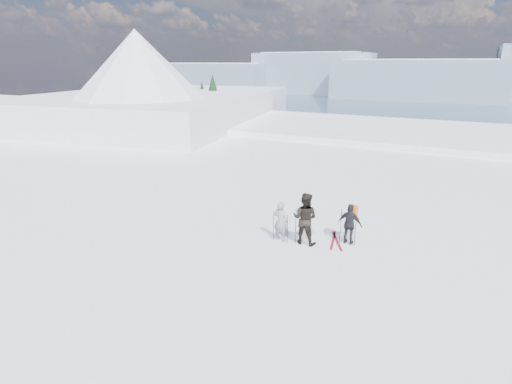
# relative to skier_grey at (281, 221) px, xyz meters

# --- Properties ---
(lake_basin) EXTENTS (820.00, 820.00, 71.62)m
(lake_basin) POSITION_rel_skier_grey_xyz_m (1.29, 26.75, -7.28)
(lake_basin) COLOR white
(lake_basin) RESTS_ON ground
(far_mountain_range) EXTENTS (770.00, 110.00, 53.00)m
(far_mountain_range) POSITION_rel_skier_grey_xyz_m (30.90, 451.53, -7.97)
(far_mountain_range) COLOR slate
(far_mountain_range) RESTS_ON ground
(near_ridge) EXTENTS (31.37, 35.68, 25.62)m
(near_ridge) POSITION_rel_skier_grey_xyz_m (-25.27, 26.09, -4.26)
(near_ridge) COLOR white
(near_ridge) RESTS_ON ground
(skier_grey) EXTENTS (0.60, 0.42, 1.56)m
(skier_grey) POSITION_rel_skier_grey_xyz_m (0.00, 0.00, 0.00)
(skier_grey) COLOR gray
(skier_grey) RESTS_ON ground
(skier_dark) EXTENTS (0.97, 0.76, 1.98)m
(skier_dark) POSITION_rel_skier_grey_xyz_m (0.89, 0.19, 0.21)
(skier_dark) COLOR black
(skier_dark) RESTS_ON ground
(skier_pack) EXTENTS (0.94, 0.44, 1.56)m
(skier_pack) POSITION_rel_skier_grey_xyz_m (2.40, 0.89, -0.00)
(skier_pack) COLOR black
(skier_pack) RESTS_ON ground
(backpack) EXTENTS (0.34, 0.21, 0.51)m
(backpack) POSITION_rel_skier_grey_xyz_m (2.41, 1.14, 1.03)
(backpack) COLOR orange
(backpack) RESTS_ON skier_pack
(ski_poles) EXTENTS (2.91, 0.91, 1.36)m
(ski_poles) POSITION_rel_skier_grey_xyz_m (1.12, 0.27, -0.15)
(ski_poles) COLOR black
(ski_poles) RESTS_ON ground
(skis_loose) EXTENTS (0.85, 1.69, 0.03)m
(skis_loose) POSITION_rel_skier_grey_xyz_m (1.88, 0.90, -0.76)
(skis_loose) COLOR black
(skis_loose) RESTS_ON ground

